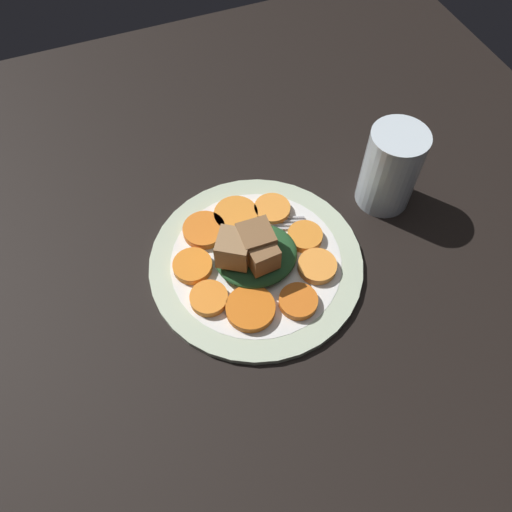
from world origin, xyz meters
TOP-DOWN VIEW (x-y plane):
  - table_slab at (0.00, 0.00)cm, footprint 120.00×120.00cm
  - plate at (0.00, 0.00)cm, footprint 29.60×29.60cm
  - carrot_slice_0 at (8.03, 3.56)cm, footprint 5.02×5.02cm
  - carrot_slice_1 at (3.53, 6.95)cm, footprint 6.45×6.45cm
  - carrot_slice_2 at (-2.61, 8.28)cm, footprint 5.11×5.11cm
  - carrot_slice_3 at (-7.21, 4.35)cm, footprint 5.30×5.30cm
  - carrot_slice_4 at (-7.73, -0.76)cm, footprint 4.95×4.95cm
  - carrot_slice_5 at (-5.31, -6.94)cm, footprint 5.28×5.28cm
  - carrot_slice_6 at (0.12, -7.88)cm, footprint 6.39×6.39cm
  - carrot_slice_7 at (5.13, -7.08)cm, footprint 6.06×6.06cm
  - carrot_slice_8 at (8.50, -1.95)cm, footprint 5.38×5.38cm
  - center_pile at (0.40, 0.16)cm, footprint 11.70×10.29cm
  - fork at (-1.22, -6.06)cm, footprint 16.66×7.75cm
  - water_glass at (-22.27, -4.11)cm, footprint 8.09×8.09cm

SIDE VIEW (x-z plane):
  - table_slab at x=0.00cm, z-range 0.00..2.00cm
  - plate at x=0.00cm, z-range 1.99..3.04cm
  - fork at x=-1.22cm, z-range 3.10..3.50cm
  - carrot_slice_0 at x=8.03cm, z-range 3.10..4.26cm
  - carrot_slice_1 at x=3.53cm, z-range 3.10..4.26cm
  - carrot_slice_2 at x=-2.61cm, z-range 3.10..4.26cm
  - carrot_slice_3 at x=-7.21cm, z-range 3.10..4.26cm
  - carrot_slice_4 at x=-7.73cm, z-range 3.10..4.26cm
  - carrot_slice_5 at x=-5.31cm, z-range 3.10..4.26cm
  - carrot_slice_6 at x=0.12cm, z-range 3.10..4.26cm
  - carrot_slice_7 at x=5.13cm, z-range 3.10..4.26cm
  - carrot_slice_8 at x=8.50cm, z-range 3.10..4.26cm
  - center_pile at x=0.40cm, z-range 2.31..9.05cm
  - water_glass at x=-22.27cm, z-range 2.00..14.78cm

